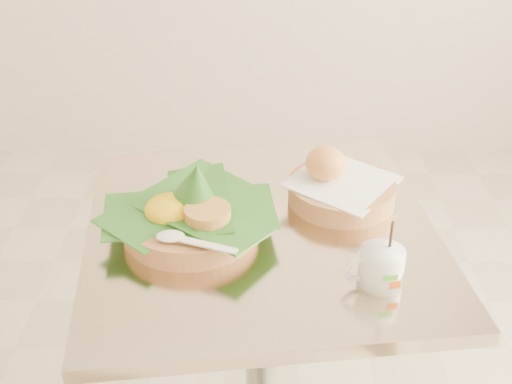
{
  "coord_description": "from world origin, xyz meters",
  "views": [
    {
      "loc": [
        0.1,
        -1.04,
        1.49
      ],
      "look_at": [
        0.1,
        0.06,
        0.82
      ],
      "focal_mm": 45.0,
      "sensor_mm": 36.0,
      "label": 1
    }
  ],
  "objects_px": {
    "bread_basket": "(339,186)",
    "coffee_mug": "(380,266)",
    "cafe_table": "(261,309)",
    "rice_basket": "(190,212)"
  },
  "relations": [
    {
      "from": "rice_basket",
      "to": "coffee_mug",
      "type": "xyz_separation_m",
      "value": [
        0.35,
        -0.16,
        -0.01
      ]
    },
    {
      "from": "cafe_table",
      "to": "rice_basket",
      "type": "xyz_separation_m",
      "value": [
        -0.14,
        -0.02,
        0.27
      ]
    },
    {
      "from": "rice_basket",
      "to": "cafe_table",
      "type": "bearing_deg",
      "value": 6.76
    },
    {
      "from": "bread_basket",
      "to": "coffee_mug",
      "type": "xyz_separation_m",
      "value": [
        0.04,
        -0.28,
        0.0
      ]
    },
    {
      "from": "coffee_mug",
      "to": "cafe_table",
      "type": "bearing_deg",
      "value": 140.13
    },
    {
      "from": "rice_basket",
      "to": "bread_basket",
      "type": "bearing_deg",
      "value": 21.49
    },
    {
      "from": "cafe_table",
      "to": "coffee_mug",
      "type": "height_order",
      "value": "coffee_mug"
    },
    {
      "from": "rice_basket",
      "to": "coffee_mug",
      "type": "height_order",
      "value": "rice_basket"
    },
    {
      "from": "coffee_mug",
      "to": "bread_basket",
      "type": "bearing_deg",
      "value": 98.75
    },
    {
      "from": "rice_basket",
      "to": "bread_basket",
      "type": "xyz_separation_m",
      "value": [
        0.31,
        0.12,
        -0.01
      ]
    }
  ]
}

